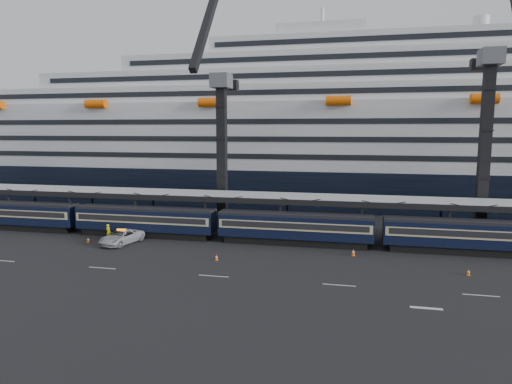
# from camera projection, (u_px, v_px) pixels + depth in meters

# --- Properties ---
(ground) EXTENTS (260.00, 260.00, 0.00)m
(ground) POSITION_uv_depth(u_px,v_px,m) (361.00, 273.00, 45.10)
(ground) COLOR black
(ground) RESTS_ON ground
(lane_markings) EXTENTS (111.00, 4.27, 0.02)m
(lane_markings) POSITION_uv_depth(u_px,v_px,m) (461.00, 299.00, 38.28)
(lane_markings) COLOR beige
(lane_markings) RESTS_ON ground
(train) EXTENTS (133.05, 3.00, 4.05)m
(train) POSITION_uv_depth(u_px,v_px,m) (322.00, 228.00, 55.47)
(train) COLOR black
(train) RESTS_ON ground
(canopy) EXTENTS (130.00, 6.25, 5.53)m
(canopy) POSITION_uv_depth(u_px,v_px,m) (362.00, 200.00, 57.92)
(canopy) COLOR #919499
(canopy) RESTS_ON ground
(cruise_ship) EXTENTS (214.09, 28.84, 34.00)m
(cruise_ship) POSITION_uv_depth(u_px,v_px,m) (356.00, 139.00, 88.13)
(cruise_ship) COLOR black
(cruise_ship) RESTS_ON ground
(crane_dark_near) EXTENTS (4.50, 17.75, 35.08)m
(crane_dark_near) POSITION_uv_depth(u_px,v_px,m) (221.00, 145.00, 65.76)
(crane_dark_near) COLOR #53555C
(crane_dark_near) RESTS_ON ground
(crane_dark_mid) EXTENTS (4.50, 18.24, 39.64)m
(crane_dark_mid) POSITION_uv_depth(u_px,v_px,m) (486.00, 136.00, 57.06)
(crane_dark_mid) COLOR #53555C
(crane_dark_mid) RESTS_ON ground
(pickup_truck) EXTENTS (4.13, 6.62, 1.71)m
(pickup_truck) POSITION_uv_depth(u_px,v_px,m) (122.00, 237.00, 56.67)
(pickup_truck) COLOR #AEAFB5
(pickup_truck) RESTS_ON ground
(worker) EXTENTS (0.85, 0.68, 2.02)m
(worker) POSITION_uv_depth(u_px,v_px,m) (108.00, 232.00, 58.86)
(worker) COLOR #FEF60D
(worker) RESTS_ON ground
(traffic_cone_b) EXTENTS (0.35, 0.35, 0.69)m
(traffic_cone_b) POSITION_uv_depth(u_px,v_px,m) (88.00, 240.00, 57.42)
(traffic_cone_b) COLOR #F95F07
(traffic_cone_b) RESTS_ON ground
(traffic_cone_c) EXTENTS (0.35, 0.35, 0.70)m
(traffic_cone_c) POSITION_uv_depth(u_px,v_px,m) (216.00, 257.00, 49.57)
(traffic_cone_c) COLOR #F95F07
(traffic_cone_c) RESTS_ON ground
(traffic_cone_d) EXTENTS (0.41, 0.41, 0.83)m
(traffic_cone_d) POSITION_uv_depth(u_px,v_px,m) (353.00, 252.00, 51.32)
(traffic_cone_d) COLOR #F95F07
(traffic_cone_d) RESTS_ON ground
(traffic_cone_e) EXTENTS (0.34, 0.34, 0.69)m
(traffic_cone_e) POSITION_uv_depth(u_px,v_px,m) (469.00, 272.00, 44.40)
(traffic_cone_e) COLOR #F95F07
(traffic_cone_e) RESTS_ON ground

